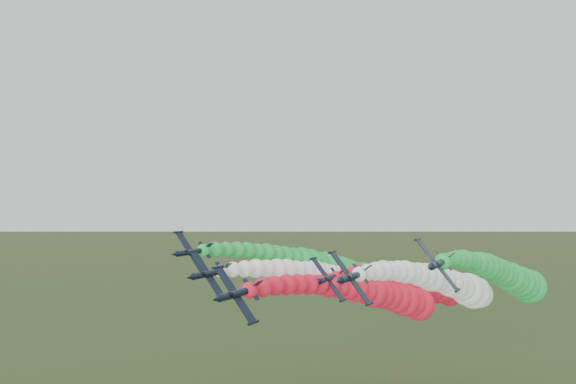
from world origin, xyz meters
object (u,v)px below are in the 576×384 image
object	(u,v)px
jet_inner_right	(453,285)
jet_outer_left	(330,267)
jet_lead	(385,296)
jet_outer_right	(510,278)
jet_trail	(424,285)
jet_inner_left	(352,283)

from	to	relation	value
jet_inner_right	jet_outer_left	bearing A→B (deg)	171.18
jet_lead	jet_outer_left	size ratio (longest dim) A/B	1.00
jet_inner_right	jet_outer_right	size ratio (longest dim) A/B	0.99
jet_outer_right	jet_trail	size ratio (longest dim) A/B	1.01
jet_inner_right	jet_outer_right	world-z (taller)	jet_outer_right
jet_inner_right	jet_outer_right	xyz separation A→B (m)	(11.31, 7.70, 1.49)
jet_lead	jet_outer_left	bearing A→B (deg)	140.91
jet_outer_right	jet_lead	bearing A→B (deg)	-141.41
jet_trail	jet_inner_right	bearing A→B (deg)	-56.62
jet_lead	jet_outer_right	xyz separation A→B (m)	(23.66, 18.88, 3.24)
jet_inner_left	jet_inner_right	world-z (taller)	jet_inner_right
jet_inner_right	jet_lead	bearing A→B (deg)	-137.85
jet_outer_right	jet_outer_left	bearing A→B (deg)	-176.46
jet_inner_left	jet_outer_left	xyz separation A→B (m)	(-8.89, 7.40, 2.52)
jet_inner_right	jet_outer_left	world-z (taller)	jet_outer_left
jet_lead	jet_trail	world-z (taller)	jet_lead
jet_inner_left	jet_trail	world-z (taller)	jet_inner_left
jet_outer_left	jet_outer_right	xyz separation A→B (m)	(43.58, 2.70, -0.41)
jet_lead	jet_inner_right	xyz separation A→B (m)	(12.34, 11.17, 1.75)
jet_outer_left	jet_trail	size ratio (longest dim) A/B	1.00
jet_inner_right	jet_inner_left	bearing A→B (deg)	-174.16
jet_lead	jet_trail	size ratio (longest dim) A/B	1.00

